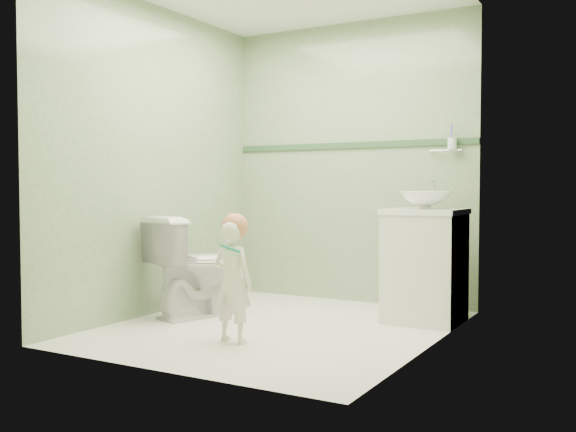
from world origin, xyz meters
The scene contains 12 objects.
ground centered at (0.00, 0.00, 0.00)m, with size 2.50×2.50×0.00m, color white.
room_shell centered at (0.00, 0.00, 1.20)m, with size 2.50×2.54×2.40m.
trim_stripe centered at (0.00, 1.24, 1.35)m, with size 2.20×0.02×0.05m, color #315333.
vanity centered at (0.84, 0.70, 0.40)m, with size 0.52×0.50×0.80m, color silver.
counter centered at (0.84, 0.70, 0.81)m, with size 0.54×0.52×0.04m, color white.
basin centered at (0.84, 0.70, 0.89)m, with size 0.37×0.37×0.13m, color white.
faucet centered at (0.84, 0.89, 0.97)m, with size 0.03×0.13×0.18m.
cup_holder centered at (0.89, 1.18, 1.33)m, with size 0.26×0.07×0.21m.
toilet centered at (-0.74, 0.06, 0.39)m, with size 0.43×0.76×0.77m, color white.
toddler centered at (-0.03, -0.51, 0.39)m, with size 0.28×0.18×0.77m, color silver.
hair_cap centered at (-0.03, -0.48, 0.74)m, with size 0.17×0.17×0.17m, color #C3754D.
teal_toothbrush centered at (0.04, -0.64, 0.61)m, with size 0.11×0.13×0.08m.
Camera 1 is at (2.28, -3.90, 0.98)m, focal length 40.39 mm.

